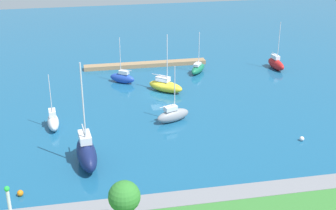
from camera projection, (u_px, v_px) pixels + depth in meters
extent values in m
plane|color=#19567F|center=(159.00, 94.00, 81.90)|extent=(160.00, 160.00, 0.00)
cube|color=#997A56|center=(146.00, 64.00, 95.70)|extent=(24.96, 2.01, 0.80)
cube|color=gray|center=(210.00, 199.00, 51.92)|extent=(68.74, 2.86, 1.00)
cylinder|color=silver|center=(9.00, 204.00, 47.37)|extent=(0.36, 0.36, 3.20)
sphere|color=green|center=(7.00, 189.00, 46.64)|extent=(0.56, 0.56, 0.56)
sphere|color=#337F2D|center=(124.00, 197.00, 44.87)|extent=(3.15, 3.15, 3.15)
ellipsoid|color=gray|center=(173.00, 116.00, 71.19)|extent=(5.77, 3.62, 1.94)
cube|color=silver|center=(171.00, 108.00, 70.46)|extent=(2.23, 1.70, 0.69)
cylinder|color=silver|center=(175.00, 88.00, 69.59)|extent=(0.13, 0.13, 6.88)
cylinder|color=silver|center=(167.00, 106.00, 69.97)|extent=(2.49, 1.05, 0.11)
ellipsoid|color=#2347B2|center=(122.00, 78.00, 86.67)|extent=(4.95, 4.09, 1.80)
cube|color=silver|center=(124.00, 72.00, 86.04)|extent=(2.00, 1.78, 0.68)
cylinder|color=silver|center=(120.00, 56.00, 85.06)|extent=(0.12, 0.12, 6.82)
cylinder|color=silver|center=(126.00, 70.00, 85.67)|extent=(1.93, 1.37, 0.09)
ellipsoid|color=#19724C|center=(198.00, 69.00, 91.80)|extent=(4.52, 5.33, 1.64)
cube|color=silver|center=(197.00, 64.00, 91.02)|extent=(1.95, 2.16, 0.50)
cylinder|color=silver|center=(199.00, 49.00, 90.42)|extent=(0.13, 0.13, 6.51)
cylinder|color=silver|center=(196.00, 63.00, 90.47)|extent=(1.47, 1.96, 0.10)
ellipsoid|color=#141E4C|center=(87.00, 154.00, 59.02)|extent=(3.15, 8.04, 3.11)
cube|color=silver|center=(85.00, 137.00, 58.76)|extent=(1.70, 2.95, 1.00)
cylinder|color=silver|center=(83.00, 105.00, 55.96)|extent=(0.19, 0.19, 10.67)
cylinder|color=silver|center=(84.00, 130.00, 59.18)|extent=(0.50, 3.57, 0.15)
ellipsoid|color=white|center=(53.00, 122.00, 69.03)|extent=(2.05, 5.06, 1.95)
cube|color=silver|center=(52.00, 113.00, 68.83)|extent=(1.13, 1.86, 0.81)
cylinder|color=silver|center=(50.00, 96.00, 67.13)|extent=(0.12, 0.12, 6.54)
cylinder|color=silver|center=(52.00, 108.00, 68.88)|extent=(0.25, 1.89, 0.09)
ellipsoid|color=yellow|center=(166.00, 86.00, 82.60)|extent=(6.49, 6.04, 1.92)
cube|color=silver|center=(163.00, 79.00, 82.31)|extent=(2.70, 2.59, 0.76)
cylinder|color=silver|center=(167.00, 59.00, 80.40)|extent=(0.16, 0.16, 8.47)
cylinder|color=silver|center=(159.00, 75.00, 82.43)|extent=(2.46, 2.15, 0.13)
ellipsoid|color=red|center=(276.00, 64.00, 93.99)|extent=(2.27, 5.77, 2.00)
cube|color=silver|center=(275.00, 57.00, 93.84)|extent=(1.21, 2.12, 0.76)
cylinder|color=silver|center=(279.00, 41.00, 91.85)|extent=(0.13, 0.13, 7.58)
cylinder|color=silver|center=(275.00, 54.00, 93.90)|extent=(0.35, 2.09, 0.11)
sphere|color=white|center=(302.00, 139.00, 65.56)|extent=(0.65, 0.65, 0.65)
sphere|color=orange|center=(20.00, 193.00, 53.14)|extent=(0.72, 0.72, 0.72)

